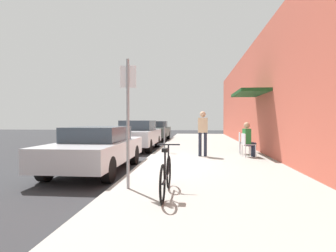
{
  "coord_description": "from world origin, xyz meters",
  "views": [
    {
      "loc": [
        1.74,
        -8.83,
        1.51
      ],
      "look_at": [
        0.26,
        6.15,
        1.16
      ],
      "focal_mm": 29.17,
      "sensor_mm": 36.0,
      "label": 1
    }
  ],
  "objects_px": {
    "parked_car_1": "(138,135)",
    "seated_patron_0": "(248,138)",
    "parked_car_0": "(97,148)",
    "cafe_chair_1": "(243,141)",
    "street_sign": "(128,113)",
    "parking_meter": "(164,134)",
    "pedestrian_standing": "(203,130)",
    "bicycle_0": "(166,176)",
    "parked_car_2": "(156,130)",
    "cafe_chair_0": "(247,143)"
  },
  "relations": [
    {
      "from": "parked_car_0",
      "to": "parked_car_2",
      "type": "bearing_deg",
      "value": 90.0
    },
    {
      "from": "pedestrian_standing",
      "to": "cafe_chair_0",
      "type": "bearing_deg",
      "value": 1.31
    },
    {
      "from": "parked_car_1",
      "to": "seated_patron_0",
      "type": "xyz_separation_m",
      "value": [
        4.83,
        -3.01,
        0.06
      ]
    },
    {
      "from": "cafe_chair_0",
      "to": "cafe_chair_1",
      "type": "relative_size",
      "value": 1.0
    },
    {
      "from": "parking_meter",
      "to": "cafe_chair_0",
      "type": "bearing_deg",
      "value": -18.91
    },
    {
      "from": "cafe_chair_0",
      "to": "parked_car_0",
      "type": "bearing_deg",
      "value": -150.29
    },
    {
      "from": "parked_car_2",
      "to": "parked_car_0",
      "type": "bearing_deg",
      "value": -90.0
    },
    {
      "from": "parked_car_1",
      "to": "street_sign",
      "type": "relative_size",
      "value": 1.69
    },
    {
      "from": "street_sign",
      "to": "seated_patron_0",
      "type": "distance_m",
      "value": 6.1
    },
    {
      "from": "street_sign",
      "to": "parked_car_2",
      "type": "bearing_deg",
      "value": 95.99
    },
    {
      "from": "parked_car_0",
      "to": "parked_car_2",
      "type": "height_order",
      "value": "parked_car_2"
    },
    {
      "from": "bicycle_0",
      "to": "cafe_chair_1",
      "type": "bearing_deg",
      "value": 68.74
    },
    {
      "from": "parked_car_1",
      "to": "pedestrian_standing",
      "type": "bearing_deg",
      "value": -44.22
    },
    {
      "from": "street_sign",
      "to": "bicycle_0",
      "type": "relative_size",
      "value": 1.52
    },
    {
      "from": "cafe_chair_0",
      "to": "seated_patron_0",
      "type": "relative_size",
      "value": 0.67
    },
    {
      "from": "parked_car_1",
      "to": "seated_patron_0",
      "type": "height_order",
      "value": "parked_car_1"
    },
    {
      "from": "parking_meter",
      "to": "street_sign",
      "type": "distance_m",
      "value": 6.18
    },
    {
      "from": "parked_car_1",
      "to": "cafe_chair_0",
      "type": "xyz_separation_m",
      "value": [
        4.77,
        -3.01,
        -0.13
      ]
    },
    {
      "from": "parked_car_2",
      "to": "bicycle_0",
      "type": "xyz_separation_m",
      "value": [
        2.31,
        -14.73,
        -0.25
      ]
    },
    {
      "from": "parking_meter",
      "to": "cafe_chair_0",
      "type": "distance_m",
      "value": 3.41
    },
    {
      "from": "cafe_chair_0",
      "to": "parked_car_1",
      "type": "bearing_deg",
      "value": 147.7
    },
    {
      "from": "parked_car_2",
      "to": "cafe_chair_0",
      "type": "height_order",
      "value": "parked_car_2"
    },
    {
      "from": "parked_car_0",
      "to": "bicycle_0",
      "type": "xyz_separation_m",
      "value": [
        2.31,
        -2.74,
        -0.21
      ]
    },
    {
      "from": "parked_car_2",
      "to": "cafe_chair_0",
      "type": "bearing_deg",
      "value": -62.77
    },
    {
      "from": "parked_car_0",
      "to": "pedestrian_standing",
      "type": "height_order",
      "value": "pedestrian_standing"
    },
    {
      "from": "parking_meter",
      "to": "seated_patron_0",
      "type": "height_order",
      "value": "parking_meter"
    },
    {
      "from": "seated_patron_0",
      "to": "pedestrian_standing",
      "type": "xyz_separation_m",
      "value": [
        -1.69,
        -0.05,
        0.3
      ]
    },
    {
      "from": "parked_car_1",
      "to": "street_sign",
      "type": "height_order",
      "value": "street_sign"
    },
    {
      "from": "parked_car_2",
      "to": "parking_meter",
      "type": "distance_m",
      "value": 8.31
    },
    {
      "from": "street_sign",
      "to": "cafe_chair_1",
      "type": "distance_m",
      "value": 6.8
    },
    {
      "from": "street_sign",
      "to": "cafe_chair_0",
      "type": "distance_m",
      "value": 6.09
    },
    {
      "from": "parked_car_2",
      "to": "cafe_chair_1",
      "type": "relative_size",
      "value": 5.06
    },
    {
      "from": "seated_patron_0",
      "to": "cafe_chair_1",
      "type": "relative_size",
      "value": 1.48
    },
    {
      "from": "cafe_chair_0",
      "to": "pedestrian_standing",
      "type": "relative_size",
      "value": 0.51
    },
    {
      "from": "cafe_chair_0",
      "to": "cafe_chair_1",
      "type": "height_order",
      "value": "same"
    },
    {
      "from": "parked_car_1",
      "to": "cafe_chair_1",
      "type": "bearing_deg",
      "value": -24.5
    },
    {
      "from": "parked_car_0",
      "to": "pedestrian_standing",
      "type": "relative_size",
      "value": 2.59
    },
    {
      "from": "parked_car_0",
      "to": "cafe_chair_1",
      "type": "bearing_deg",
      "value": 36.77
    },
    {
      "from": "cafe_chair_1",
      "to": "parked_car_2",
      "type": "bearing_deg",
      "value": 119.51
    },
    {
      "from": "parked_car_0",
      "to": "cafe_chair_0",
      "type": "bearing_deg",
      "value": 29.71
    },
    {
      "from": "cafe_chair_1",
      "to": "bicycle_0",
      "type": "bearing_deg",
      "value": -111.26
    },
    {
      "from": "parking_meter",
      "to": "pedestrian_standing",
      "type": "height_order",
      "value": "pedestrian_standing"
    },
    {
      "from": "parking_meter",
      "to": "pedestrian_standing",
      "type": "relative_size",
      "value": 0.78
    },
    {
      "from": "parking_meter",
      "to": "seated_patron_0",
      "type": "distance_m",
      "value": 3.46
    },
    {
      "from": "pedestrian_standing",
      "to": "bicycle_0",
      "type": "bearing_deg",
      "value": -98.62
    },
    {
      "from": "pedestrian_standing",
      "to": "street_sign",
      "type": "bearing_deg",
      "value": -108.12
    },
    {
      "from": "parked_car_2",
      "to": "parking_meter",
      "type": "xyz_separation_m",
      "value": [
        1.55,
        -8.16,
        0.16
      ]
    },
    {
      "from": "parked_car_0",
      "to": "street_sign",
      "type": "relative_size",
      "value": 1.69
    },
    {
      "from": "cafe_chair_1",
      "to": "pedestrian_standing",
      "type": "xyz_separation_m",
      "value": [
        -1.63,
        -0.88,
        0.5
      ]
    },
    {
      "from": "parking_meter",
      "to": "pedestrian_standing",
      "type": "xyz_separation_m",
      "value": [
        1.59,
        -1.14,
        0.23
      ]
    }
  ]
}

